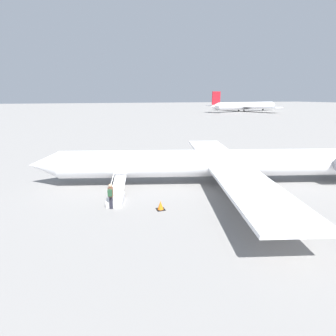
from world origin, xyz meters
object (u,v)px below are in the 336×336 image
at_px(airplane_main, 223,163).
at_px(boarding_stairs, 116,196).
at_px(passenger, 111,195).
at_px(airplane_far_left, 246,106).

height_order(airplane_main, boarding_stairs, airplane_main).
bearing_deg(airplane_main, boarding_stairs, 23.23).
bearing_deg(passenger, airplane_far_left, -22.54).
bearing_deg(airplane_far_left, airplane_main, -142.36).
bearing_deg(airplane_far_left, passenger, -145.34).
height_order(airplane_far_left, passenger, airplane_far_left).
relative_size(boarding_stairs, passenger, 2.38).
distance_m(airplane_main, passenger, 10.14).
distance_m(airplane_main, boarding_stairs, 9.48).
bearing_deg(boarding_stairs, airplane_main, -66.77).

